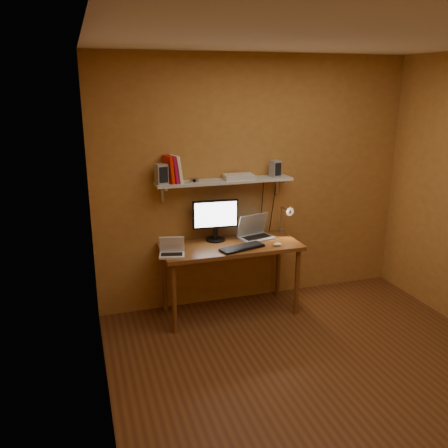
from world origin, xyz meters
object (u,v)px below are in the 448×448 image
object	(u,v)px
laptop	(255,232)
speaker_right	(275,169)
router	(239,177)
keyboard	(242,248)
monitor	(215,218)
speaker_left	(161,174)
shelf_camera	(194,180)
netbook	(172,250)
mouse	(277,244)
desk_lamp	(286,216)
desk	(230,252)
wall_shelf	(225,181)

from	to	relation	value
laptop	speaker_right	world-z (taller)	speaker_right
router	keyboard	bearing A→B (deg)	-102.75
monitor	speaker_right	size ratio (longest dim) A/B	2.82
speaker_right	router	size ratio (longest dim) A/B	0.56
router	speaker_right	bearing A→B (deg)	1.83
speaker_left	shelf_camera	bearing A→B (deg)	-21.97
speaker_right	router	xyz separation A→B (m)	(-0.41, -0.01, -0.06)
netbook	keyboard	size ratio (longest dim) A/B	0.59
shelf_camera	laptop	bearing A→B (deg)	-0.31
keyboard	mouse	distance (m)	0.37
netbook	desk_lamp	distance (m)	1.32
mouse	router	world-z (taller)	router
netbook	monitor	bearing A→B (deg)	44.20
speaker_right	shelf_camera	bearing A→B (deg)	170.74
desk	netbook	world-z (taller)	netbook
desk	laptop	size ratio (longest dim) A/B	3.53
keyboard	speaker_right	bearing A→B (deg)	20.42
desk	laptop	world-z (taller)	laptop
desk_lamp	mouse	bearing A→B (deg)	-126.59
wall_shelf	laptop	xyz separation A→B (m)	(0.31, -0.07, -0.54)
laptop	speaker_left	size ratio (longest dim) A/B	2.05
desk_lamp	router	distance (m)	0.68
netbook	shelf_camera	bearing A→B (deg)	55.63
netbook	speaker_left	bearing A→B (deg)	106.95
keyboard	mouse	world-z (taller)	mouse
mouse	speaker_right	xyz separation A→B (m)	(0.12, 0.37, 0.69)
keyboard	speaker_left	xyz separation A→B (m)	(-0.71, 0.34, 0.71)
wall_shelf	router	size ratio (longest dim) A/B	4.71
monitor	netbook	xyz separation A→B (m)	(-0.52, -0.30, -0.19)
desk	laptop	distance (m)	0.37
wall_shelf	shelf_camera	size ratio (longest dim) A/B	15.61
router	desk	bearing A→B (deg)	-128.73
monitor	speaker_right	xyz separation A→B (m)	(0.66, 0.02, 0.47)
router	mouse	bearing A→B (deg)	-51.20
speaker_left	laptop	bearing A→B (deg)	-15.35
speaker_right	router	bearing A→B (deg)	168.39
mouse	shelf_camera	xyz separation A→B (m)	(-0.77, 0.31, 0.64)
shelf_camera	speaker_left	bearing A→B (deg)	169.87
mouse	speaker_left	distance (m)	1.33
mouse	speaker_left	size ratio (longest dim) A/B	0.45
mouse	speaker_right	world-z (taller)	speaker_right
desk_lamp	netbook	bearing A→B (deg)	-168.74
speaker_right	shelf_camera	size ratio (longest dim) A/B	1.86
desk	speaker_right	world-z (taller)	speaker_right
wall_shelf	router	bearing A→B (deg)	-5.32
keyboard	desk_lamp	bearing A→B (deg)	9.95
wall_shelf	router	world-z (taller)	router
wall_shelf	speaker_left	distance (m)	0.65
desk	netbook	distance (m)	0.65
monitor	desk_lamp	distance (m)	0.77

